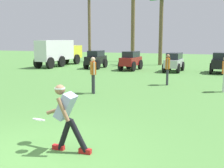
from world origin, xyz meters
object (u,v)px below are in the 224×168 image
object	(u,v)px
parked_car_slot_b	(131,60)
frisbee_in_flight	(39,120)
palm_tree_left_of_centre	(133,19)
frisbee_thrower	(66,114)
parked_car_slot_c	(174,61)
teammate_near_sideline	(168,67)
parked_car_slot_d	(220,62)
palm_tree_far_left	(89,19)
box_truck	(59,52)
palm_tree_right_of_centre	(161,23)
parked_car_slot_a	(96,59)
teammate_deep	(93,72)

from	to	relation	value
parked_car_slot_b	frisbee_in_flight	bearing A→B (deg)	-80.18
palm_tree_left_of_centre	frisbee_thrower	bearing A→B (deg)	-76.11
parked_car_slot_c	parked_car_slot_b	bearing A→B (deg)	-178.04
teammate_near_sideline	palm_tree_left_of_centre	bearing A→B (deg)	114.05
parked_car_slot_d	palm_tree_far_left	size ratio (longest dim) A/B	0.34
frisbee_thrower	palm_tree_left_of_centre	world-z (taller)	palm_tree_left_of_centre
teammate_near_sideline	parked_car_slot_b	distance (m)	7.11
parked_car_slot_c	box_truck	size ratio (longest dim) A/B	0.41
teammate_near_sideline	palm_tree_far_left	xyz separation A→B (m)	(-10.24, 12.17, 3.32)
palm_tree_left_of_centre	parked_car_slot_d	bearing A→B (deg)	-40.26
parked_car_slot_c	palm_tree_right_of_centre	distance (m)	5.91
box_truck	parked_car_slot_b	bearing A→B (deg)	-6.42
parked_car_slot_b	palm_tree_right_of_centre	size ratio (longest dim) A/B	0.39
parked_car_slot_d	box_truck	world-z (taller)	box_truck
frisbee_in_flight	box_truck	world-z (taller)	box_truck
palm_tree_right_of_centre	palm_tree_far_left	bearing A→B (deg)	169.87
parked_car_slot_a	palm_tree_left_of_centre	size ratio (longest dim) A/B	0.33
teammate_near_sideline	box_truck	distance (m)	12.49
teammate_near_sideline	parked_car_slot_b	xyz separation A→B (m)	(-3.82, 5.99, -0.20)
parked_car_slot_b	parked_car_slot_c	distance (m)	3.19
parked_car_slot_a	box_truck	size ratio (longest dim) A/B	0.40
frisbee_in_flight	box_truck	xyz separation A→B (m)	(-9.30, 15.82, 0.69)
frisbee_in_flight	parked_car_slot_c	distance (m)	15.19
teammate_deep	parked_car_slot_a	bearing A→B (deg)	113.94
teammate_deep	parked_car_slot_a	distance (m)	10.44
frisbee_in_flight	palm_tree_left_of_centre	distance (m)	23.41
box_truck	palm_tree_far_left	size ratio (longest dim) A/B	0.84
teammate_deep	palm_tree_left_of_centre	xyz separation A→B (m)	(-3.48, 16.90, 3.30)
palm_tree_right_of_centre	parked_car_slot_d	bearing A→B (deg)	-41.44
parked_car_slot_a	palm_tree_right_of_centre	world-z (taller)	palm_tree_right_of_centre
box_truck	palm_tree_right_of_centre	distance (m)	9.23
frisbee_in_flight	parked_car_slot_a	bearing A→B (deg)	110.07
parked_car_slot_a	palm_tree_far_left	distance (m)	7.76
parked_car_slot_a	parked_car_slot_c	world-z (taller)	parked_car_slot_a
palm_tree_right_of_centre	parked_car_slot_c	bearing A→B (deg)	-67.34
parked_car_slot_a	palm_tree_left_of_centre	distance (m)	8.18
frisbee_in_flight	palm_tree_right_of_centre	size ratio (longest dim) A/B	0.06
teammate_deep	palm_tree_left_of_centre	world-z (taller)	palm_tree_left_of_centre
parked_car_slot_b	palm_tree_left_of_centre	xyz separation A→B (m)	(-2.21, 7.54, 3.50)
frisbee_in_flight	palm_tree_far_left	distance (m)	23.38
parked_car_slot_c	parked_car_slot_d	bearing A→B (deg)	5.45
parked_car_slot_c	palm_tree_far_left	bearing A→B (deg)	147.72
teammate_near_sideline	parked_car_slot_c	xyz separation A→B (m)	(-0.64, 6.10, -0.22)
teammate_near_sideline	parked_car_slot_b	bearing A→B (deg)	122.55
frisbee_thrower	parked_car_slot_d	bearing A→B (deg)	79.85
teammate_near_sideline	palm_tree_right_of_centre	xyz separation A→B (m)	(-2.60, 10.80, 2.77)
teammate_deep	parked_car_slot_d	world-z (taller)	teammate_deep
teammate_near_sideline	parked_car_slot_b	world-z (taller)	teammate_near_sideline
parked_car_slot_b	parked_car_slot_c	world-z (taller)	parked_car_slot_b
frisbee_in_flight	teammate_near_sideline	world-z (taller)	teammate_near_sideline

